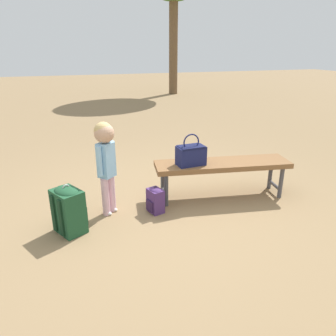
% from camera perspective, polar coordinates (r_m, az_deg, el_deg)
% --- Properties ---
extents(ground_plane, '(40.00, 40.00, 0.00)m').
position_cam_1_polar(ground_plane, '(3.60, 0.20, -7.81)').
color(ground_plane, '#8C704C').
rests_on(ground_plane, ground).
extents(park_bench, '(1.64, 0.66, 0.45)m').
position_cam_1_polar(park_bench, '(3.85, 9.67, 0.29)').
color(park_bench, brown).
rests_on(park_bench, ground).
extents(handbag, '(0.33, 0.20, 0.37)m').
position_cam_1_polar(handbag, '(3.65, 4.11, 2.44)').
color(handbag, '#191E4C').
rests_on(handbag, park_bench).
extents(child_standing, '(0.22, 0.21, 1.02)m').
position_cam_1_polar(child_standing, '(3.38, -11.09, 2.46)').
color(child_standing, '#E5B2C6').
rests_on(child_standing, ground).
extents(backpack_large, '(0.34, 0.37, 0.51)m').
position_cam_1_polar(backpack_large, '(3.27, -17.32, -6.90)').
color(backpack_large, '#1E4C2D').
rests_on(backpack_large, ground).
extents(backpack_small, '(0.19, 0.21, 0.31)m').
position_cam_1_polar(backpack_small, '(3.53, -2.27, -5.58)').
color(backpack_small, '#4C2D66').
rests_on(backpack_small, ground).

